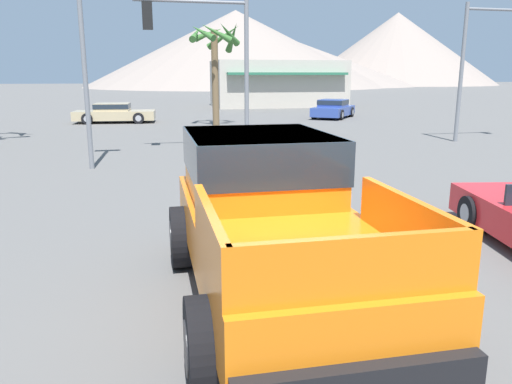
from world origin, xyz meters
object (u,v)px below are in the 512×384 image
at_px(orange_pickup_truck, 268,209).
at_px(traffic_light_main, 494,46).
at_px(parked_car_tan, 114,113).
at_px(parked_car_blue, 333,109).
at_px(palm_tree_tall, 216,47).
at_px(traffic_light_crosswalk, 203,43).
at_px(street_lamp_post, 80,9).

relative_size(orange_pickup_truck, traffic_light_main, 0.95).
bearing_deg(parked_car_tan, orange_pickup_truck, 11.87).
distance_m(parked_car_blue, palm_tree_tall, 9.36).
xyz_separation_m(parked_car_blue, traffic_light_crosswalk, (-9.87, -12.32, 3.21)).
relative_size(traffic_light_main, traffic_light_crosswalk, 1.02).
distance_m(parked_car_blue, traffic_light_main, 12.63).
height_order(orange_pickup_truck, traffic_light_crosswalk, traffic_light_crosswalk).
distance_m(parked_car_tan, palm_tree_tall, 7.28).
height_order(parked_car_tan, traffic_light_crosswalk, traffic_light_crosswalk).
bearing_deg(street_lamp_post, palm_tree_tall, 64.75).
relative_size(street_lamp_post, palm_tree_tall, 1.37).
bearing_deg(palm_tree_tall, street_lamp_post, -115.25).
relative_size(parked_car_blue, traffic_light_main, 0.80).
xyz_separation_m(orange_pickup_truck, palm_tree_tall, (2.66, 21.44, 3.03)).
relative_size(parked_car_tan, street_lamp_post, 0.63).
xyz_separation_m(parked_car_tan, traffic_light_main, (15.65, -11.92, 3.28)).
relative_size(parked_car_blue, palm_tree_tall, 0.81).
xyz_separation_m(street_lamp_post, palm_tree_tall, (5.59, 11.85, -0.35)).
height_order(parked_car_tan, parked_car_blue, parked_car_blue).
distance_m(parked_car_blue, street_lamp_post, 20.69).
bearing_deg(street_lamp_post, traffic_light_crosswalk, 35.99).
bearing_deg(traffic_light_crosswalk, traffic_light_main, -178.59).
distance_m(parked_car_tan, traffic_light_crosswalk, 13.17).
height_order(traffic_light_crosswalk, palm_tree_tall, palm_tree_tall).
distance_m(traffic_light_main, street_lamp_post, 16.00).
xyz_separation_m(parked_car_blue, palm_tree_tall, (-8.04, -3.21, 3.55)).
relative_size(orange_pickup_truck, parked_car_tan, 1.11).
distance_m(parked_car_tan, parked_car_blue, 13.58).
relative_size(traffic_light_main, street_lamp_post, 0.74).
height_order(street_lamp_post, palm_tree_tall, street_lamp_post).
height_order(traffic_light_main, palm_tree_tall, traffic_light_main).
height_order(parked_car_tan, street_lamp_post, street_lamp_post).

